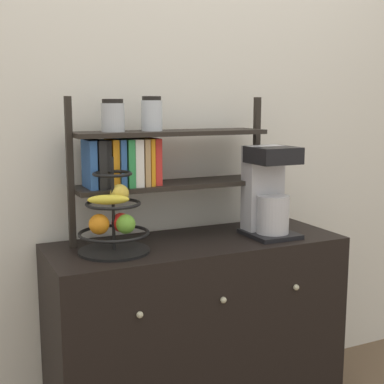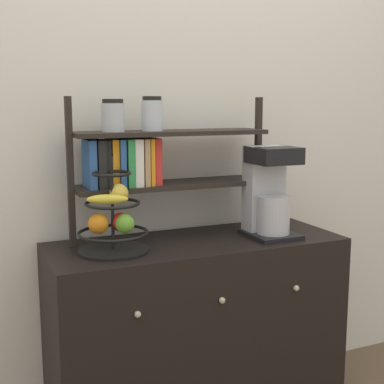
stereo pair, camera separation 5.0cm
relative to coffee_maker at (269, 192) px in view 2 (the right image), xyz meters
name	(u,v)px [view 2 (the right image)]	position (x,y,z in m)	size (l,w,h in m)	color
wall_back	(171,110)	(-0.31, 0.31, 0.33)	(7.00, 0.05, 2.60)	silver
sideboard	(196,332)	(-0.31, 0.04, -0.58)	(1.19, 0.47, 0.78)	black
coffee_maker	(269,192)	(0.00, 0.00, 0.00)	(0.19, 0.22, 0.37)	black
fruit_stand	(113,221)	(-0.66, 0.02, -0.07)	(0.27, 0.27, 0.36)	black
shelf_hutch	(145,155)	(-0.49, 0.14, 0.16)	(0.84, 0.20, 0.57)	black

